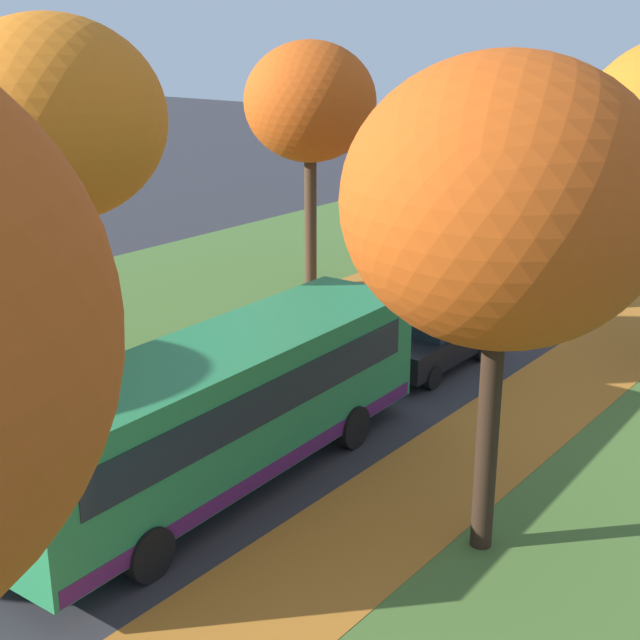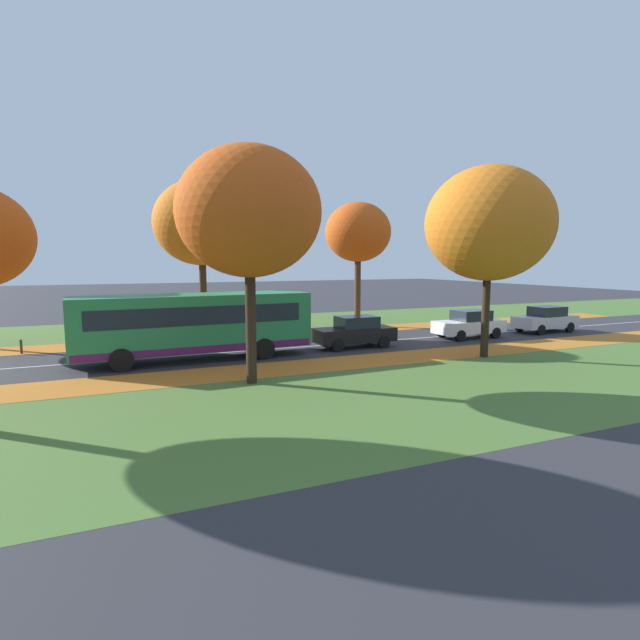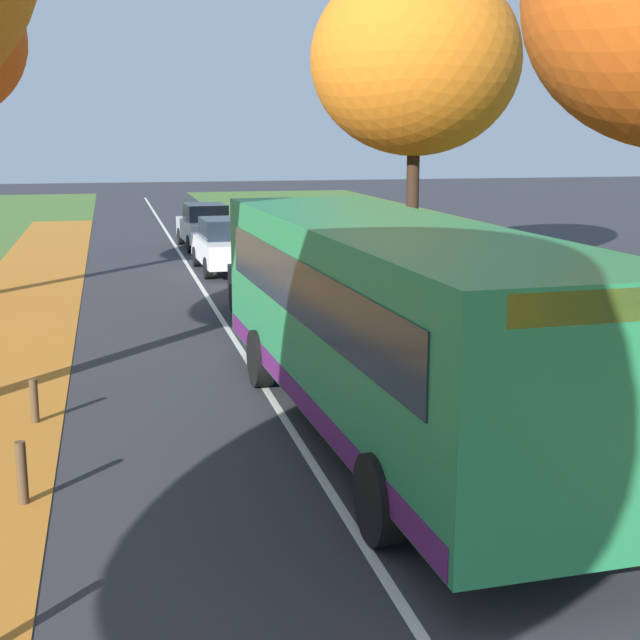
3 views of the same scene
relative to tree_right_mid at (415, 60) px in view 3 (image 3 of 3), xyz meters
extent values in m
cube|color=#476B2D|center=(3.25, -2.81, -6.14)|extent=(12.00, 90.00, 0.01)
cube|color=#B26B23|center=(-1.35, -8.81, -6.13)|extent=(2.80, 60.00, 0.00)
cube|color=silver|center=(-5.95, -2.81, -6.14)|extent=(0.12, 80.00, 0.01)
cylinder|color=black|center=(0.00, 0.00, -4.14)|extent=(0.36, 0.36, 3.99)
ellipsoid|color=orange|center=(0.00, 0.00, 0.01)|extent=(5.76, 5.76, 5.19)
cylinder|color=#4C3823|center=(-9.45, -13.90, -5.77)|extent=(0.12, 0.12, 0.75)
cylinder|color=#4C3823|center=(-9.54, -10.87, -5.81)|extent=(0.12, 0.12, 0.66)
cube|color=#237A47|center=(-4.71, -12.51, -4.41)|extent=(2.88, 10.48, 2.50)
cube|color=#19232D|center=(-4.52, -17.64, -4.06)|extent=(2.30, 0.18, 1.30)
cube|color=#19232D|center=(-4.71, -12.51, -4.01)|extent=(2.87, 9.24, 0.80)
cube|color=#4C1951|center=(-4.71, -12.51, -5.48)|extent=(2.89, 10.28, 0.32)
cube|color=yellow|center=(-4.52, -17.66, -3.34)|extent=(1.75, 0.14, 0.28)
cylinder|color=black|center=(-3.40, -15.68, -5.66)|extent=(0.33, 0.97, 0.96)
cylinder|color=black|center=(-5.77, -15.77, -5.66)|extent=(0.33, 0.97, 0.96)
cylinder|color=black|center=(-3.62, -9.60, -5.66)|extent=(0.33, 0.97, 0.96)
cylinder|color=black|center=(-6.00, -9.69, -5.66)|extent=(0.33, 0.97, 0.96)
cube|color=black|center=(-4.73, -4.39, -5.47)|extent=(1.73, 4.21, 0.70)
cube|color=#19232D|center=(-4.73, -4.24, -4.82)|extent=(1.46, 2.03, 0.60)
cylinder|color=black|center=(-3.96, -5.69, -5.82)|extent=(0.22, 0.64, 0.64)
cylinder|color=black|center=(-5.53, -5.68, -5.82)|extent=(0.22, 0.64, 0.64)
cylinder|color=black|center=(-3.94, -3.09, -5.82)|extent=(0.22, 0.64, 0.64)
cylinder|color=black|center=(-5.51, -3.08, -5.82)|extent=(0.22, 0.64, 0.64)
cube|color=silver|center=(-4.86, 3.20, -5.47)|extent=(1.82, 4.25, 0.70)
cube|color=#19232D|center=(-4.87, 3.35, -4.82)|extent=(1.50, 2.06, 0.60)
cylinder|color=black|center=(-4.04, 1.92, -5.82)|extent=(0.24, 0.65, 0.64)
cylinder|color=black|center=(-5.61, 1.87, -5.82)|extent=(0.24, 0.65, 0.64)
cylinder|color=black|center=(-4.12, 4.52, -5.82)|extent=(0.24, 0.65, 0.64)
cylinder|color=black|center=(-5.68, 4.48, -5.82)|extent=(0.24, 0.65, 0.64)
cube|color=#B7BABF|center=(-4.86, 9.21, -5.47)|extent=(1.90, 4.28, 0.70)
cube|color=#19232D|center=(-4.87, 9.36, -4.82)|extent=(1.54, 2.08, 0.60)
cylinder|color=black|center=(-4.02, 7.94, -5.82)|extent=(0.25, 0.65, 0.64)
cylinder|color=black|center=(-5.58, 7.87, -5.82)|extent=(0.25, 0.65, 0.64)
cylinder|color=black|center=(-4.14, 10.54, -5.82)|extent=(0.25, 0.65, 0.64)
cylinder|color=black|center=(-5.70, 10.47, -5.82)|extent=(0.25, 0.65, 0.64)
camera|label=1|loc=(6.76, -24.05, 2.71)|focal=50.00mm
camera|label=2|loc=(17.98, -16.25, -1.66)|focal=28.00mm
camera|label=3|loc=(-8.35, -23.97, -2.00)|focal=50.00mm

